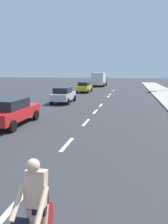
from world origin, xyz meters
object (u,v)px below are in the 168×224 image
(cyclist, at_px, (32,217))
(parked_car_silver, at_px, (63,95))
(parked_car_yellow, at_px, (84,87))
(delivery_truck, at_px, (99,79))
(parked_car_red, at_px, (11,111))

(cyclist, height_order, parked_car_silver, cyclist)
(cyclist, bearing_deg, parked_car_yellow, -82.19)
(cyclist, bearing_deg, delivery_truck, -86.00)
(cyclist, distance_m, parked_car_yellow, 28.44)
(cyclist, height_order, delivery_truck, delivery_truck)
(parked_car_red, distance_m, parked_car_silver, 9.13)
(cyclist, xyz_separation_m, delivery_truck, (-4.86, 41.15, 0.67))
(parked_car_yellow, height_order, delivery_truck, delivery_truck)
(cyclist, relative_size, parked_car_silver, 0.45)
(parked_car_silver, distance_m, delivery_truck, 23.88)
(cyclist, height_order, parked_car_red, cyclist)
(parked_car_red, xyz_separation_m, parked_car_silver, (0.31, 9.12, -0.00))
(delivery_truck, bearing_deg, parked_car_silver, -89.95)
(parked_car_yellow, distance_m, delivery_truck, 13.21)
(parked_car_red, relative_size, delivery_truck, 0.68)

